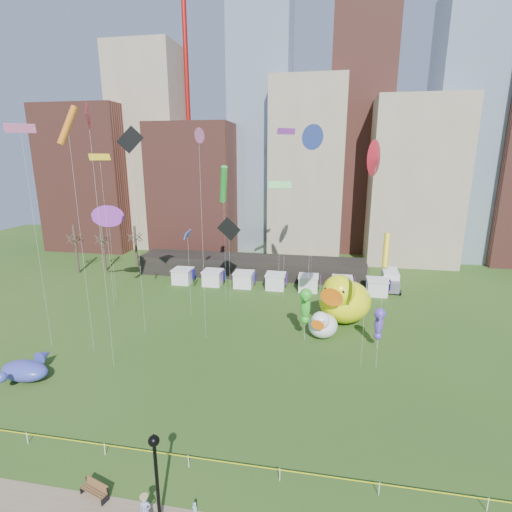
% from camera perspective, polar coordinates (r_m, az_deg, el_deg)
% --- Properties ---
extents(ground, '(160.00, 160.00, 0.00)m').
position_cam_1_polar(ground, '(29.16, -9.91, -28.43)').
color(ground, '#234B17').
rests_on(ground, ground).
extents(skyline, '(101.00, 23.00, 68.00)m').
position_cam_1_polar(skyline, '(81.12, 6.41, 15.64)').
color(skyline, brown).
rests_on(skyline, ground).
extents(crane_left, '(23.00, 1.00, 76.00)m').
position_cam_1_polar(crane_left, '(92.82, -9.98, 31.35)').
color(crane_left, red).
rests_on(crane_left, ground).
extents(crane_right, '(23.00, 1.00, 76.00)m').
position_cam_1_polar(crane_right, '(91.01, 28.46, 30.33)').
color(crane_right, red).
rests_on(crane_right, ground).
extents(pavilion, '(38.00, 6.00, 3.20)m').
position_cam_1_polar(pavilion, '(65.58, -0.73, -1.54)').
color(pavilion, black).
rests_on(pavilion, ground).
extents(vendor_tents, '(33.24, 2.80, 2.40)m').
position_cam_1_polar(vendor_tents, '(59.30, 2.93, -3.82)').
color(vendor_tents, white).
rests_on(vendor_tents, ground).
extents(bare_trees, '(8.44, 6.44, 8.50)m').
position_cam_1_polar(bare_trees, '(73.20, -21.52, 1.09)').
color(bare_trees, '#382B21').
rests_on(bare_trees, ground).
extents(caution_tape, '(50.00, 0.06, 0.90)m').
position_cam_1_polar(caution_tape, '(28.70, -9.98, -27.43)').
color(caution_tape, white).
rests_on(caution_tape, ground).
extents(big_duck, '(8.48, 9.25, 6.45)m').
position_cam_1_polar(big_duck, '(48.16, 12.88, -6.27)').
color(big_duck, '#F4FF0D').
rests_on(big_duck, ground).
extents(small_duck, '(4.05, 4.77, 3.39)m').
position_cam_1_polar(small_duck, '(44.31, 9.82, -9.96)').
color(small_duck, white).
rests_on(small_duck, ground).
extents(seahorse_green, '(1.45, 1.78, 6.12)m').
position_cam_1_polar(seahorse_green, '(42.12, 7.35, -6.95)').
color(seahorse_green, silver).
rests_on(seahorse_green, ground).
extents(seahorse_purple, '(1.22, 1.53, 4.57)m').
position_cam_1_polar(seahorse_purple, '(42.66, 17.78, -9.21)').
color(seahorse_purple, silver).
rests_on(seahorse_purple, ground).
extents(whale_inflatable, '(4.73, 5.94, 2.03)m').
position_cam_1_polar(whale_inflatable, '(42.20, -30.92, -14.22)').
color(whale_inflatable, '#4F3CA5').
rests_on(whale_inflatable, ground).
extents(park_bench, '(1.94, 1.12, 0.94)m').
position_cam_1_polar(park_bench, '(28.55, -22.71, -29.22)').
color(park_bench, brown).
rests_on(park_bench, footpath).
extents(lamppost, '(0.61, 0.61, 5.81)m').
position_cam_1_polar(lamppost, '(24.12, -14.58, -28.30)').
color(lamppost, black).
rests_on(lamppost, footpath).
extents(box_truck, '(2.82, 6.38, 2.66)m').
position_cam_1_polar(box_truck, '(62.88, 19.25, -3.31)').
color(box_truck, white).
rests_on(box_truck, ground).
extents(woman, '(0.73, 0.57, 1.79)m').
position_cam_1_polar(woman, '(26.06, -16.10, -32.52)').
color(woman, white).
rests_on(woman, footpath).
extents(toddler, '(0.32, 0.28, 0.77)m').
position_cam_1_polar(toddler, '(26.37, -9.07, -32.97)').
color(toddler, white).
rests_on(toddler, footpath).
extents(kite_0, '(0.98, 2.07, 24.05)m').
position_cam_1_polar(kite_0, '(36.30, -23.47, 17.06)').
color(kite_0, silver).
rests_on(kite_0, ground).
extents(kite_1, '(0.37, 1.53, 22.52)m').
position_cam_1_polar(kite_1, '(39.98, -8.48, 17.05)').
color(kite_1, silver).
rests_on(kite_1, ground).
extents(kite_2, '(2.69, 0.69, 22.78)m').
position_cam_1_polar(kite_2, '(42.31, -18.10, 15.38)').
color(kite_2, silver).
rests_on(kite_2, ground).
extents(kite_3, '(3.16, 1.15, 16.49)m').
position_cam_1_polar(kite_3, '(53.21, 3.59, 10.37)').
color(kite_3, silver).
rests_on(kite_3, ground).
extents(kite_4, '(0.79, 1.85, 13.20)m').
position_cam_1_polar(kite_4, '(35.96, 18.71, 0.72)').
color(kite_4, silver).
rests_on(kite_4, ground).
extents(kite_5, '(2.07, 2.58, 23.45)m').
position_cam_1_polar(kite_5, '(47.91, 8.52, 17.00)').
color(kite_5, silver).
rests_on(kite_5, ground).
extents(kite_6, '(0.78, 2.33, 23.39)m').
position_cam_1_polar(kite_6, '(52.43, 8.90, 17.03)').
color(kite_6, silver).
rests_on(kite_6, ground).
extents(kite_7, '(2.31, 1.80, 23.29)m').
position_cam_1_polar(kite_7, '(51.98, 4.50, 17.65)').
color(kite_7, silver).
rests_on(kite_7, ground).
extents(kite_8, '(1.39, 2.99, 21.16)m').
position_cam_1_polar(kite_8, '(34.85, 17.40, 13.65)').
color(kite_8, silver).
rests_on(kite_8, ground).
extents(kite_9, '(2.44, 1.67, 22.71)m').
position_cam_1_polar(kite_9, '(43.60, -31.53, 15.51)').
color(kite_9, silver).
rests_on(kite_9, ground).
extents(kite_10, '(2.85, 1.62, 12.10)m').
position_cam_1_polar(kite_10, '(51.07, -4.02, 3.92)').
color(kite_10, silver).
rests_on(kite_10, ground).
extents(kite_11, '(1.97, 3.10, 18.65)m').
position_cam_1_polar(kite_11, '(52.97, -4.84, 10.51)').
color(kite_11, silver).
rests_on(kite_11, ground).
extents(kite_12, '(1.75, 2.45, 20.09)m').
position_cam_1_polar(kite_12, '(52.46, -22.14, 13.21)').
color(kite_12, silver).
rests_on(kite_12, ground).
extents(kite_13, '(0.71, 2.68, 11.06)m').
position_cam_1_polar(kite_13, '(47.29, -10.11, 3.12)').
color(kite_13, silver).
rests_on(kite_13, ground).
extents(kite_14, '(1.95, 1.80, 24.20)m').
position_cam_1_polar(kite_14, '(39.83, -26.13, 16.91)').
color(kite_14, silver).
rests_on(kite_14, ground).
extents(kite_15, '(2.97, 1.01, 13.41)m').
position_cam_1_polar(kite_15, '(56.12, -21.06, 5.54)').
color(kite_15, silver).
rests_on(kite_15, ground).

